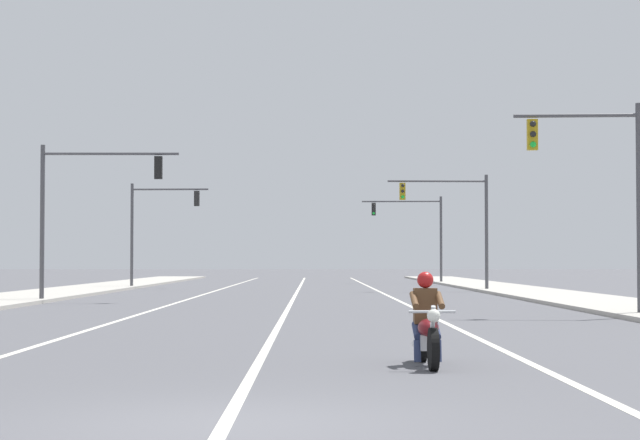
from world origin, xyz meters
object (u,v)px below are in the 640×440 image
object	(u,v)px
traffic_signal_near_right	(604,178)
traffic_signal_mid_right	(458,214)
traffic_signal_far_right	(418,225)
motorcycle_with_rider	(427,328)
traffic_signal_mid_left	(154,219)
traffic_signal_near_left	(83,197)

from	to	relation	value
traffic_signal_near_right	traffic_signal_mid_right	size ratio (longest dim) A/B	1.00
traffic_signal_near_right	traffic_signal_mid_right	distance (m)	27.20
traffic_signal_far_right	traffic_signal_near_right	bearing A→B (deg)	-88.75
motorcycle_with_rider	traffic_signal_far_right	size ratio (longest dim) A/B	0.35
traffic_signal_mid_right	traffic_signal_mid_left	world-z (taller)	same
traffic_signal_mid_right	traffic_signal_far_right	xyz separation A→B (m)	(-0.25, 20.45, 0.02)
traffic_signal_near_left	motorcycle_with_rider	bearing A→B (deg)	-67.95
traffic_signal_near_left	traffic_signal_far_right	world-z (taller)	same
traffic_signal_mid_right	traffic_signal_near_right	bearing A→B (deg)	-88.34
traffic_signal_near_right	traffic_signal_mid_left	xyz separation A→B (m)	(-17.90, 34.17, 0.06)
motorcycle_with_rider	traffic_signal_mid_left	distance (m)	50.57
traffic_signal_mid_left	motorcycle_with_rider	bearing A→B (deg)	-77.12
motorcycle_with_rider	traffic_signal_near_right	bearing A→B (deg)	66.09
traffic_signal_near_left	traffic_signal_mid_left	bearing A→B (deg)	90.91
motorcycle_with_rider	traffic_signal_far_right	world-z (taller)	traffic_signal_far_right
traffic_signal_mid_left	traffic_signal_near_left	bearing A→B (deg)	-89.09
traffic_signal_mid_left	traffic_signal_far_right	size ratio (longest dim) A/B	1.00
traffic_signal_near_right	traffic_signal_mid_left	world-z (taller)	same
motorcycle_with_rider	traffic_signal_mid_left	xyz separation A→B (m)	(-11.24, 49.18, 3.50)
traffic_signal_near_right	traffic_signal_far_right	distance (m)	47.65
traffic_signal_far_right	traffic_signal_near_left	bearing A→B (deg)	-114.77
traffic_signal_near_right	traffic_signal_mid_left	distance (m)	38.57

